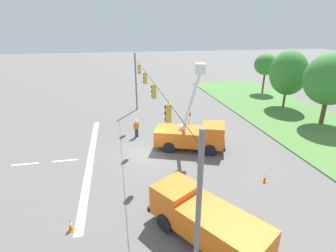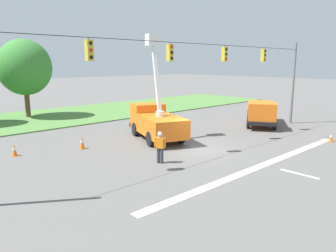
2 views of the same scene
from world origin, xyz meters
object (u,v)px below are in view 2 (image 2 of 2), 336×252
at_px(tree_centre, 24,67).
at_px(traffic_cone_foreground_right, 181,119).
at_px(utility_truck_bucket_lift, 156,120).
at_px(traffic_cone_mid_right, 14,150).
at_px(traffic_cone_mid_left, 331,137).
at_px(traffic_cone_near_bucket, 82,143).
at_px(road_worker, 160,145).
at_px(utility_truck_support_near, 261,112).

xyz_separation_m(tree_centre, traffic_cone_foreground_right, (9.35, -12.35, -4.71)).
height_order(tree_centre, utility_truck_bucket_lift, tree_centre).
distance_m(tree_centre, traffic_cone_mid_right, 15.36).
xyz_separation_m(traffic_cone_mid_left, traffic_cone_near_bucket, (-13.68, 10.25, 0.08)).
relative_size(utility_truck_bucket_lift, traffic_cone_near_bucket, 9.22).
xyz_separation_m(tree_centre, utility_truck_bucket_lift, (3.24, -15.85, -3.59)).
height_order(tree_centre, traffic_cone_near_bucket, tree_centre).
height_order(traffic_cone_foreground_right, traffic_cone_near_bucket, traffic_cone_near_bucket).
xyz_separation_m(traffic_cone_mid_left, traffic_cone_mid_right, (-17.43, 11.50, 0.03)).
bearing_deg(traffic_cone_mid_left, road_worker, 159.43).
bearing_deg(utility_truck_support_near, traffic_cone_mid_left, -105.92).
bearing_deg(road_worker, utility_truck_bucket_lift, 50.91).
xyz_separation_m(utility_truck_support_near, traffic_cone_near_bucket, (-15.60, 3.52, -0.80)).
height_order(road_worker, traffic_cone_near_bucket, road_worker).
bearing_deg(road_worker, traffic_cone_near_bucket, 105.76).
bearing_deg(traffic_cone_near_bucket, utility_truck_support_near, -12.72).
bearing_deg(tree_centre, traffic_cone_mid_right, -113.47).
bearing_deg(traffic_cone_mid_right, traffic_cone_mid_left, -33.42).
height_order(road_worker, traffic_cone_foreground_right, road_worker).
xyz_separation_m(utility_truck_support_near, traffic_cone_mid_right, (-19.35, 4.77, -0.85)).
bearing_deg(traffic_cone_near_bucket, tree_centre, 81.94).
bearing_deg(utility_truck_bucket_lift, utility_truck_support_near, -12.86).
height_order(utility_truck_support_near, road_worker, utility_truck_support_near).
distance_m(utility_truck_bucket_lift, traffic_cone_foreground_right, 7.13).
relative_size(traffic_cone_foreground_right, traffic_cone_near_bucket, 0.75).
xyz_separation_m(utility_truck_bucket_lift, traffic_cone_near_bucket, (-5.31, 1.17, -1.01)).
bearing_deg(traffic_cone_mid_right, utility_truck_bucket_lift, -14.97).
xyz_separation_m(utility_truck_bucket_lift, road_worker, (-3.70, -4.55, -0.41)).
height_order(utility_truck_bucket_lift, utility_truck_support_near, utility_truck_bucket_lift).
height_order(utility_truck_bucket_lift, road_worker, utility_truck_bucket_lift).
bearing_deg(tree_centre, utility_truck_bucket_lift, -78.47).
xyz_separation_m(tree_centre, traffic_cone_mid_left, (11.60, -24.94, -4.67)).
relative_size(road_worker, traffic_cone_mid_right, 2.46).
bearing_deg(traffic_cone_near_bucket, traffic_cone_mid_right, 161.55).
relative_size(utility_truck_bucket_lift, traffic_cone_mid_right, 10.35).
height_order(utility_truck_bucket_lift, traffic_cone_mid_right, utility_truck_bucket_lift).
distance_m(traffic_cone_mid_left, traffic_cone_near_bucket, 17.10).
relative_size(utility_truck_support_near, traffic_cone_foreground_right, 10.86).
bearing_deg(traffic_cone_mid_right, traffic_cone_near_bucket, -18.45).
bearing_deg(utility_truck_support_near, traffic_cone_foreground_right, 125.50).
distance_m(utility_truck_support_near, road_worker, 14.16).
height_order(utility_truck_bucket_lift, traffic_cone_mid_left, utility_truck_bucket_lift).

